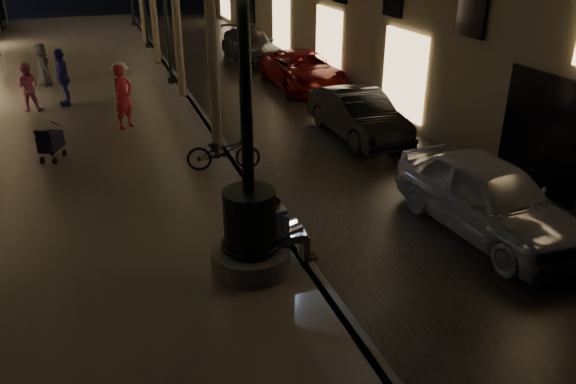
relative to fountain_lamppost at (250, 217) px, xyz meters
name	(u,v)px	position (x,y,z in m)	size (l,w,h in m)	color
ground	(184,93)	(1.00, 13.00, -1.21)	(120.00, 120.00, 0.00)	black
cobble_lane	(259,87)	(4.00, 13.00, -1.20)	(6.00, 45.00, 0.02)	black
promenade	(73,100)	(-3.00, 13.00, -1.11)	(8.00, 45.00, 0.20)	#656159
curb_strip	(184,91)	(1.00, 13.00, -1.11)	(0.25, 45.00, 0.20)	#59595B
fountain_lamppost	(250,217)	(0.00, 0.00, 0.00)	(1.40, 1.40, 5.21)	#59595B
seated_man_laptop	(284,228)	(0.61, 0.00, -0.31)	(0.96, 0.32, 1.33)	gray
lamp_curb_a	(209,37)	(0.70, 6.00, 2.02)	(0.36, 0.36, 4.81)	black
lamp_curb_b	(165,2)	(0.70, 14.00, 2.02)	(0.36, 0.36, 4.81)	black
stroller	(51,142)	(-3.46, 6.70, -0.51)	(0.67, 0.98, 1.01)	black
car_front	(489,197)	(5.00, 0.09, -0.44)	(1.82, 4.53, 1.54)	#9C9FA3
car_second	(358,114)	(5.08, 6.29, -0.51)	(1.49, 4.27, 1.41)	black
car_third	(303,70)	(5.59, 12.31, -0.51)	(2.32, 5.03, 1.40)	maroon
car_rear	(250,45)	(5.09, 18.09, -0.49)	(2.02, 4.96, 1.44)	#323237
pedestrian_red	(123,97)	(-1.42, 8.84, -0.05)	(0.70, 0.46, 1.92)	red
pedestrian_pink	(27,87)	(-4.29, 11.79, -0.22)	(0.77, 0.60, 1.58)	pink
pedestrian_white	(122,86)	(-1.34, 10.81, -0.22)	(1.03, 0.59, 1.59)	silver
pedestrian_blue	(63,77)	(-3.17, 12.05, -0.05)	(1.12, 0.47, 1.92)	#292E99
pedestrian_dark	(42,65)	(-3.97, 15.17, -0.21)	(0.79, 0.51, 1.61)	#333338
bicycle	(223,152)	(0.60, 4.61, -0.53)	(0.63, 1.82, 0.96)	black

